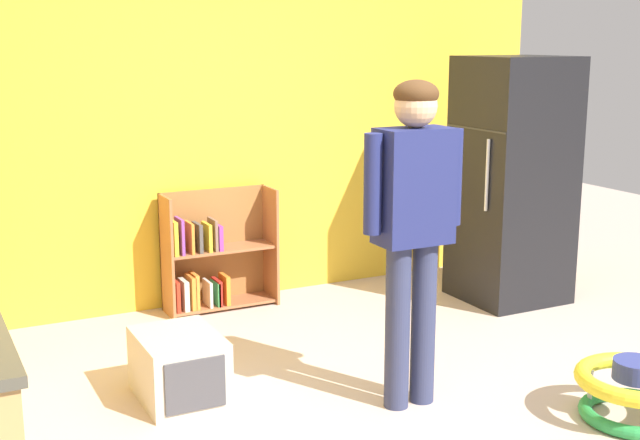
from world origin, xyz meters
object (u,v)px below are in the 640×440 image
at_px(pet_carrier, 179,367).
at_px(refrigerator, 512,180).
at_px(baby_walker, 635,391).
at_px(bookshelf, 211,259).
at_px(standing_person, 413,213).

bearing_deg(pet_carrier, refrigerator, 13.04).
distance_m(baby_walker, pet_carrier, 2.36).
height_order(refrigerator, pet_carrier, refrigerator).
bearing_deg(refrigerator, bookshelf, 159.42).
xyz_separation_m(bookshelf, baby_walker, (1.29, -2.70, -0.20)).
bearing_deg(standing_person, pet_carrier, 150.25).
bearing_deg(bookshelf, baby_walker, -64.46).
bearing_deg(baby_walker, refrigerator, 68.47).
relative_size(refrigerator, pet_carrier, 3.22).
distance_m(refrigerator, standing_person, 2.09).
height_order(refrigerator, standing_person, refrigerator).
bearing_deg(baby_walker, standing_person, 143.13).
bearing_deg(standing_person, baby_walker, -36.87).
relative_size(bookshelf, pet_carrier, 1.54).
distance_m(bookshelf, baby_walker, 3.00).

